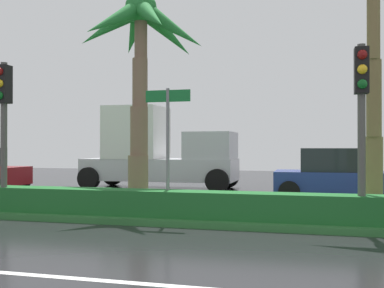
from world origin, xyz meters
The scene contains 10 objects.
ground_plane centered at (0.00, 9.00, -0.05)m, with size 90.00×42.00×0.10m, color black.
near_lane_divider_stripe centered at (0.00, 2.00, 0.00)m, with size 81.00×0.14×0.01m, color white.
median_strip centered at (0.00, 8.00, 0.07)m, with size 85.50×4.00×0.15m, color #2D6B33.
median_hedge centered at (0.00, 6.60, 0.45)m, with size 76.50×0.70×0.60m.
palm_tree_centre_left centered at (-3.13, 8.69, 4.72)m, with size 4.02×3.78×6.05m.
traffic_signal_median_left centered at (-5.91, 6.36, 2.73)m, with size 0.28×0.43×3.74m.
traffic_signal_median_right centered at (2.58, 6.50, 2.73)m, with size 0.28×0.43×3.75m.
street_name_sign centered at (-1.71, 6.76, 2.08)m, with size 1.10×0.08×3.00m.
box_truck_lead centered at (-4.69, 14.82, 1.55)m, with size 6.40×2.64×3.46m.
car_in_traffic_second centered at (2.49, 12.18, 0.83)m, with size 4.30×2.02×1.72m.
Camera 1 is at (1.57, -3.58, 1.78)m, focal length 42.96 mm.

